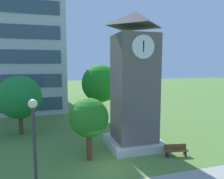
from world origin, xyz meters
TOP-DOWN VIEW (x-y plane):
  - ground_plane at (0.00, 0.00)m, footprint 160.00×160.00m
  - office_building at (-10.94, 24.76)m, footprint 19.68×16.05m
  - clock_tower at (3.29, 3.03)m, footprint 4.40×4.40m
  - park_bench at (5.62, 0.16)m, footprint 1.85×0.74m
  - street_lamp at (-4.19, -4.82)m, footprint 0.36×0.36m
  - tree_by_building at (-0.87, 1.36)m, footprint 2.84×2.84m
  - tree_streetside at (2.51, 12.04)m, footprint 4.64×4.64m
  - tree_near_tower at (-6.42, 9.09)m, footprint 4.29×4.29m

SIDE VIEW (x-z plane):
  - ground_plane at x=0.00m, z-range 0.00..0.00m
  - park_bench at x=5.62m, z-range 0.02..0.90m
  - tree_by_building at x=-0.87m, z-range 0.85..5.45m
  - street_lamp at x=-4.19m, z-range 0.70..6.36m
  - tree_near_tower at x=-6.42m, z-range 0.81..6.75m
  - tree_streetside at x=2.51m, z-range 1.16..8.13m
  - clock_tower at x=3.29m, z-range -0.57..10.68m
  - office_building at x=-10.94m, z-range 0.00..19.20m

